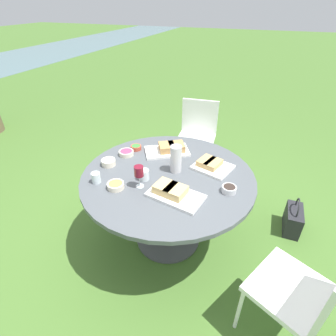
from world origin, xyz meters
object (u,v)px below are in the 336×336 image
object	(u,v)px
chair_near_right	(197,132)
handbag	(293,219)
dining_table	(168,185)
wine_glass	(139,172)
chair_near_left	(307,291)
water_pitcher	(176,159)

from	to	relation	value
chair_near_right	handbag	world-z (taller)	chair_near_right
dining_table	wine_glass	world-z (taller)	wine_glass
dining_table	handbag	xyz separation A→B (m)	(0.53, -1.08, -0.50)
dining_table	chair_near_right	xyz separation A→B (m)	(1.27, 0.10, -0.10)
chair_near_left	wine_glass	xyz separation A→B (m)	(0.31, 1.18, 0.34)
chair_near_left	wine_glass	bearing A→B (deg)	75.39
chair_near_right	water_pitcher	bearing A→B (deg)	-173.51
chair_near_left	dining_table	bearing A→B (deg)	62.95
chair_near_right	dining_table	bearing A→B (deg)	-175.67
chair_near_right	water_pitcher	distance (m)	1.25
dining_table	water_pitcher	bearing A→B (deg)	-30.32
chair_near_left	chair_near_right	size ratio (longest dim) A/B	1.00
dining_table	wine_glass	xyz separation A→B (m)	(-0.22, 0.14, 0.24)
dining_table	wine_glass	size ratio (longest dim) A/B	7.80
dining_table	water_pitcher	xyz separation A→B (m)	(0.07, -0.04, 0.22)
water_pitcher	wine_glass	bearing A→B (deg)	148.44
chair_near_right	wine_glass	world-z (taller)	wine_glass
handbag	chair_near_left	bearing A→B (deg)	177.73
dining_table	chair_near_right	distance (m)	1.28
chair_near_left	handbag	distance (m)	1.13
chair_near_left	water_pitcher	world-z (taller)	water_pitcher
dining_table	chair_near_right	world-z (taller)	chair_near_right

